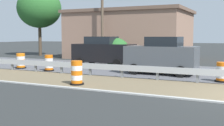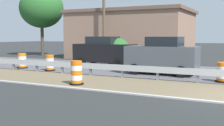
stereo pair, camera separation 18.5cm
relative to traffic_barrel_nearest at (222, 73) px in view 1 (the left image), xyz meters
name	(u,v)px [view 1 (the left image)]	position (x,y,z in m)	size (l,w,h in m)	color
guardrail_median	(219,74)	(-0.89, 0.05, 0.08)	(0.18, 52.34, 0.71)	#ADB2B7
traffic_barrel_nearest	(222,73)	(0.00, 0.00, 0.00)	(0.71, 0.71, 0.98)	orange
traffic_barrel_close	(77,74)	(-3.84, 6.06, 0.07)	(0.66, 0.66, 1.13)	orange
traffic_barrel_mid	(49,64)	(-0.20, 10.56, 0.03)	(0.67, 0.67, 1.04)	orange
traffic_barrel_far	(21,62)	(0.10, 13.25, 0.04)	(0.73, 0.73, 1.06)	orange
car_mid_far_lane	(103,51)	(4.14, 8.82, 0.67)	(2.11, 4.66, 2.22)	black
car_distant_b	(162,56)	(1.50, 3.53, 0.67)	(2.08, 4.18, 2.23)	#4C5156
roadside_shop_near	(130,34)	(12.19, 10.00, 1.98)	(8.02, 11.85, 4.81)	#93705B
utility_pole_near	(102,18)	(7.74, 10.82, 3.43)	(0.24, 1.80, 7.44)	brown
bush_roadside	(115,52)	(4.76, 8.15, 0.63)	(2.34, 2.34, 2.14)	#286028
tree_roadside	(39,8)	(10.78, 20.47, 4.93)	(4.94, 4.94, 7.61)	#4C3D2D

